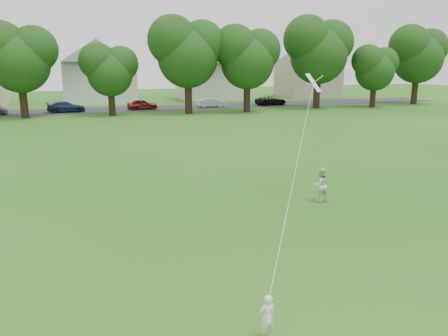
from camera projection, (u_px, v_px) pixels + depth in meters
name	position (u px, v px, depth m)	size (l,w,h in m)	color
ground	(238.00, 267.00, 11.91)	(160.00, 160.00, 0.00)	#1A5413
street	(107.00, 110.00, 50.38)	(90.00, 7.00, 0.01)	#2D2D30
toddler	(267.00, 317.00, 8.71)	(0.36, 0.23, 0.98)	silver
older_boy	(320.00, 185.00, 17.32)	(0.67, 0.52, 1.38)	silver
kite	(298.00, 158.00, 12.95)	(3.39, 4.67, 10.89)	white
tree_row	(165.00, 52.00, 45.03)	(81.32, 8.19, 10.96)	black
parked_cars	(63.00, 107.00, 47.79)	(55.33, 2.49, 1.22)	black
house_row	(98.00, 64.00, 58.34)	(75.96, 13.35, 10.56)	silver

